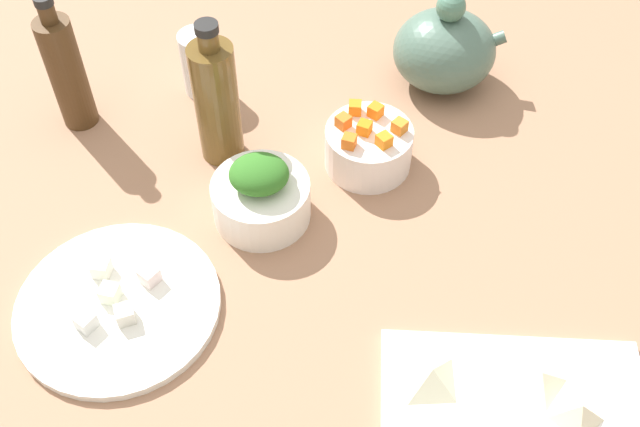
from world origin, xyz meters
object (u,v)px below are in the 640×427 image
(bottle_0, at_px, (66,71))
(teapot, at_px, (445,49))
(plate_tofu, at_px, (118,306))
(bowl_carrots, at_px, (368,148))
(cutting_board, at_px, (517,422))
(bottle_1, at_px, (217,101))
(bowl_greens, at_px, (261,200))
(drinking_glass_0, at_px, (200,63))

(bottle_0, bearing_deg, teapot, 7.84)
(plate_tofu, bearing_deg, bowl_carrots, 36.78)
(plate_tofu, bearing_deg, cutting_board, -19.25)
(plate_tofu, distance_m, teapot, 0.62)
(bottle_0, bearing_deg, cutting_board, -41.49)
(bowl_carrots, height_order, bottle_1, bottle_1)
(bowl_greens, distance_m, bottle_1, 0.15)
(plate_tofu, xyz_separation_m, bottle_1, (0.11, 0.27, 0.09))
(bowl_carrots, relative_size, bottle_1, 0.55)
(cutting_board, relative_size, bottle_0, 1.38)
(cutting_board, relative_size, bottle_1, 1.34)
(bowl_greens, height_order, bottle_0, bottle_0)
(cutting_board, xyz_separation_m, bowl_greens, (-0.29, 0.31, 0.03))
(teapot, xyz_separation_m, bottle_1, (-0.34, -0.15, 0.03))
(teapot, bearing_deg, drinking_glass_0, -178.50)
(teapot, bearing_deg, bowl_greens, -135.43)
(plate_tofu, distance_m, drinking_glass_0, 0.42)
(drinking_glass_0, bearing_deg, bottle_0, -159.75)
(teapot, distance_m, bottle_1, 0.37)
(plate_tofu, xyz_separation_m, bottle_0, (-0.11, 0.35, 0.09))
(teapot, xyz_separation_m, drinking_glass_0, (-0.38, -0.01, -0.01))
(cutting_board, relative_size, bowl_carrots, 2.43)
(bowl_greens, bearing_deg, plate_tofu, -139.74)
(teapot, relative_size, bottle_0, 0.79)
(bottle_0, bearing_deg, drinking_glass_0, 20.25)
(bottle_1, bearing_deg, plate_tofu, -112.76)
(plate_tofu, height_order, bottle_0, bottle_0)
(bowl_carrots, bearing_deg, drinking_glass_0, 145.90)
(cutting_board, bearing_deg, bowl_greens, 133.15)
(bowl_greens, distance_m, drinking_glass_0, 0.28)
(bowl_greens, distance_m, bottle_0, 0.35)
(plate_tofu, bearing_deg, bottle_1, 67.24)
(bottle_0, height_order, bottle_1, bottle_1)
(plate_tofu, xyz_separation_m, bowl_greens, (0.18, 0.15, 0.02))
(cutting_board, height_order, plate_tofu, plate_tofu)
(plate_tofu, height_order, bowl_greens, bowl_greens)
(bowl_greens, xyz_separation_m, bowl_carrots, (0.15, 0.10, 0.00))
(plate_tofu, relative_size, bowl_carrots, 2.03)
(cutting_board, height_order, drinking_glass_0, drinking_glass_0)
(bowl_carrots, distance_m, teapot, 0.22)
(bottle_1, bearing_deg, cutting_board, -50.93)
(plate_tofu, distance_m, bowl_greens, 0.23)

